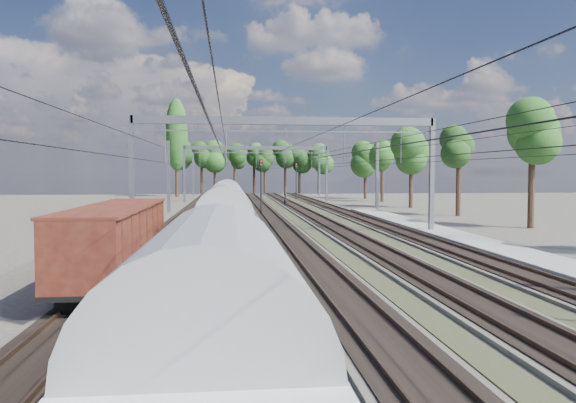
{
  "coord_description": "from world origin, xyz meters",
  "views": [
    {
      "loc": [
        -4.23,
        -12.56,
        4.82
      ],
      "look_at": [
        -0.29,
        25.54,
        2.8
      ],
      "focal_mm": 35.0,
      "sensor_mm": 36.0,
      "label": 1
    }
  ],
  "objects": [
    {
      "name": "signal_near",
      "position": [
        -0.79,
        49.96,
        3.9
      ],
      "size": [
        0.43,
        0.39,
        6.17
      ],
      "rotation": [
        0.0,
        0.0,
        0.25
      ],
      "color": "black",
      "rests_on": "ground"
    },
    {
      "name": "ground",
      "position": [
        0.0,
        0.0,
        0.0
      ],
      "size": [
        220.0,
        220.0,
        0.0
      ],
      "primitive_type": "plane",
      "color": "#47423A",
      "rests_on": "ground"
    },
    {
      "name": "poplar",
      "position": [
        -14.5,
        98.0,
        11.89
      ],
      "size": [
        4.4,
        4.4,
        19.04
      ],
      "color": "black",
      "rests_on": "ground"
    },
    {
      "name": "emu_train",
      "position": [
        -4.5,
        14.8,
        2.38
      ],
      "size": [
        2.76,
        58.52,
        4.04
      ],
      "color": "black",
      "rests_on": "ground"
    },
    {
      "name": "freight_boxcar",
      "position": [
        -9.0,
        11.62,
        2.0
      ],
      "size": [
        2.63,
        12.72,
        3.28
      ],
      "color": "black",
      "rests_on": "ground"
    },
    {
      "name": "track_bed",
      "position": [
        -0.0,
        45.0,
        0.1
      ],
      "size": [
        21.0,
        130.0,
        0.34
      ],
      "color": "#47423A",
      "rests_on": "ground"
    },
    {
      "name": "signal_far",
      "position": [
        7.29,
        84.93,
        3.98
      ],
      "size": [
        0.43,
        0.39,
        6.29
      ],
      "rotation": [
        0.0,
        0.0,
        0.21
      ],
      "color": "black",
      "rests_on": "ground"
    },
    {
      "name": "catenary",
      "position": [
        0.33,
        52.69,
        6.4
      ],
      "size": [
        25.65,
        130.0,
        9.0
      ],
      "color": "slate",
      "rests_on": "ground"
    },
    {
      "name": "tree_belt",
      "position": [
        7.03,
        94.22,
        8.29
      ],
      "size": [
        39.91,
        102.14,
        12.09
      ],
      "color": "black",
      "rests_on": "ground"
    },
    {
      "name": "worker",
      "position": [
        3.49,
        65.66,
        0.94
      ],
      "size": [
        0.68,
        0.81,
        1.88
      ],
      "primitive_type": "imported",
      "rotation": [
        0.0,
        0.0,
        1.16
      ],
      "color": "black",
      "rests_on": "ground"
    },
    {
      "name": "platform",
      "position": [
        12.0,
        20.0,
        0.15
      ],
      "size": [
        3.0,
        70.0,
        0.3
      ],
      "primitive_type": "cube",
      "color": "gray",
      "rests_on": "ground"
    }
  ]
}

